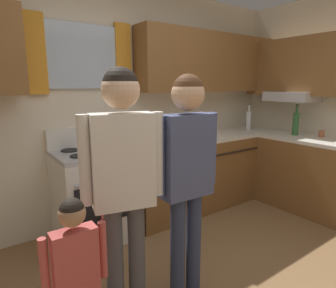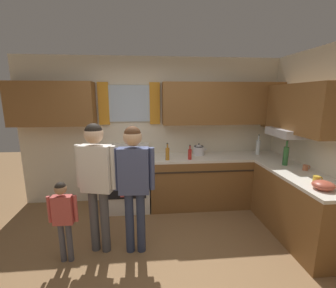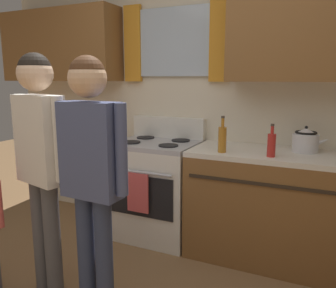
{
  "view_description": "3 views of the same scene",
  "coord_description": "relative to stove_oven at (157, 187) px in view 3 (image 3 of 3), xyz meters",
  "views": [
    {
      "loc": [
        -1.43,
        -1.09,
        1.52
      ],
      "look_at": [
        0.08,
        1.01,
        0.99
      ],
      "focal_mm": 30.88,
      "sensor_mm": 36.0,
      "label": 1
    },
    {
      "loc": [
        -0.06,
        -2.23,
        1.92
      ],
      "look_at": [
        0.23,
        1.02,
        1.24
      ],
      "focal_mm": 24.23,
      "sensor_mm": 36.0,
      "label": 2
    },
    {
      "loc": [
        0.98,
        -1.21,
        1.47
      ],
      "look_at": [
        0.0,
        0.88,
        1.03
      ],
      "focal_mm": 36.74,
      "sensor_mm": 36.0,
      "label": 3
    }
  ],
  "objects": [
    {
      "name": "back_wall_unit",
      "position": [
        0.47,
        0.27,
        1.04
      ],
      "size": [
        4.6,
        0.42,
        2.6
      ],
      "color": "beige",
      "rests_on": "ground"
    },
    {
      "name": "bottle_sauce_red",
      "position": [
        1.04,
        -0.19,
        0.53
      ],
      "size": [
        0.06,
        0.06,
        0.25
      ],
      "color": "red",
      "rests_on": "kitchen_counter_run"
    },
    {
      "name": "adult_holding_child",
      "position": [
        -0.26,
        -1.14,
        0.56
      ],
      "size": [
        0.49,
        0.24,
        1.63
      ],
      "color": "#4C4C51",
      "rests_on": "ground"
    },
    {
      "name": "stove_oven",
      "position": [
        0.0,
        0.0,
        0.0
      ],
      "size": [
        0.74,
        0.67,
        1.1
      ],
      "color": "silver",
      "rests_on": "ground"
    },
    {
      "name": "bottle_oil_amber",
      "position": [
        0.67,
        -0.19,
        0.54
      ],
      "size": [
        0.06,
        0.06,
        0.29
      ],
      "color": "#B27223",
      "rests_on": "kitchen_counter_run"
    },
    {
      "name": "adult_in_plaid",
      "position": [
        0.18,
        -1.2,
        0.54
      ],
      "size": [
        0.5,
        0.22,
        1.6
      ],
      "color": "#2D3856",
      "rests_on": "ground"
    },
    {
      "name": "stovetop_kettle",
      "position": [
        1.26,
        0.1,
        0.53
      ],
      "size": [
        0.27,
        0.2,
        0.21
      ],
      "color": "silver",
      "rests_on": "kitchen_counter_run"
    }
  ]
}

